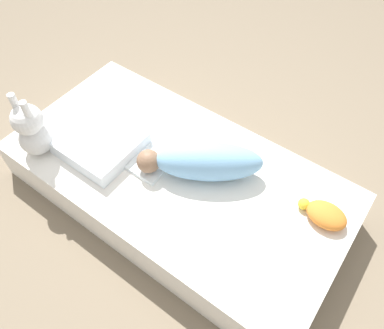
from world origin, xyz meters
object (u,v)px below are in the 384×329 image
Objects in this scene: swaddled_baby at (204,162)px; turtle_plush at (325,214)px; pillow at (100,143)px; bunny_plush at (32,130)px.

turtle_plush is (-0.53, -0.10, -0.05)m from swaddled_baby.
swaddled_baby is at bearing -160.98° from pillow.
swaddled_baby is 1.59× the size of bunny_plush.
swaddled_baby is 0.55m from turtle_plush.
turtle_plush is at bearing -160.45° from bunny_plush.
pillow is at bearing -15.04° from swaddled_baby.
pillow is (0.48, 0.17, -0.05)m from swaddled_baby.
pillow is at bearing -142.76° from bunny_plush.
swaddled_baby is 1.47× the size of pillow.
turtle_plush is at bearing 156.71° from swaddled_baby.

